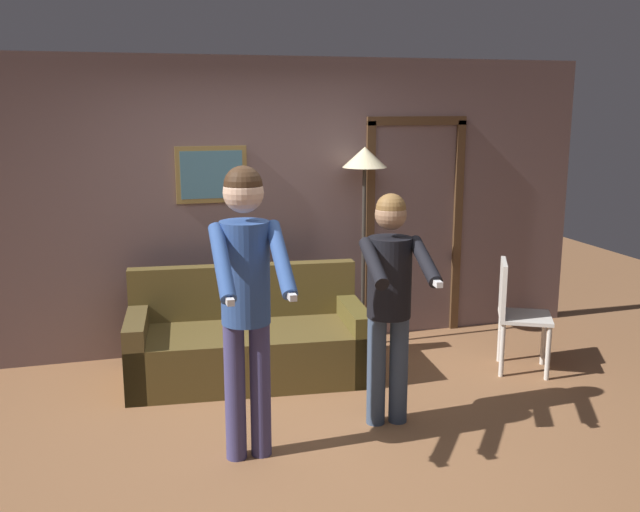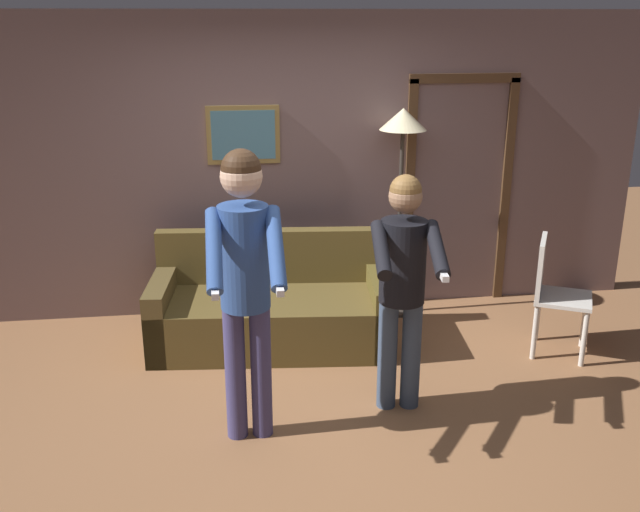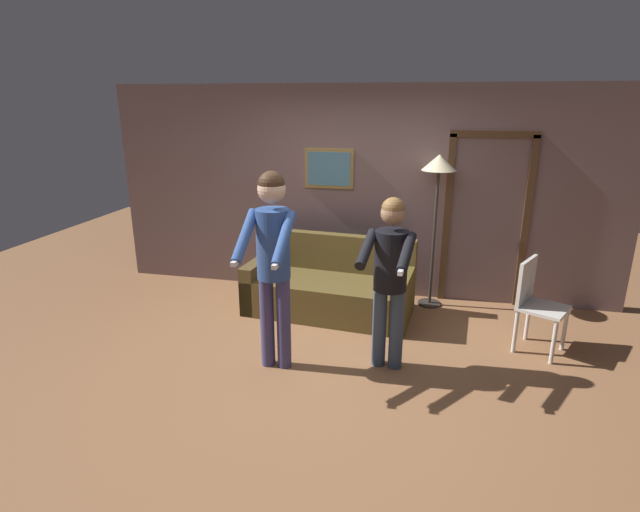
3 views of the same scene
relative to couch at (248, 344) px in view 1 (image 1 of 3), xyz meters
The scene contains 7 objects.
ground_plane 1.24m from the couch, 80.52° to the right, with size 12.00×12.00×0.00m, color #92623F.
back_wall_assembly 1.29m from the couch, 73.81° to the left, with size 6.40×0.10×2.60m.
couch is the anchor object (origin of this frame).
torchiere_lamp 1.80m from the couch, 22.35° to the left, with size 0.40×0.40×1.82m.
person_standing_left 1.63m from the couch, 99.87° to the right, with size 0.43×0.68×1.84m.
person_standing_right 1.54m from the couch, 55.56° to the right, with size 0.48×0.69×1.62m.
dining_chair_distant 2.22m from the couch, 11.94° to the right, with size 0.57×0.57×0.93m.
Camera 1 is at (-1.14, -4.29, 2.20)m, focal length 40.00 mm.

